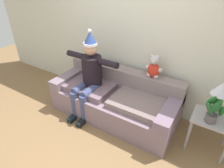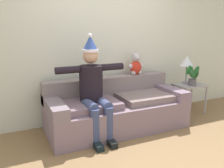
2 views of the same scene
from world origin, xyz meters
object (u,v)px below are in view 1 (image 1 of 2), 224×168
(couch, at_px, (115,99))
(person_seated, at_px, (89,74))
(teddy_bear, at_px, (154,67))
(potted_plant, at_px, (214,110))
(side_table, at_px, (212,123))
(table_lamp, at_px, (221,90))

(couch, distance_m, person_seated, 0.64)
(teddy_bear, bearing_deg, potted_plant, -20.31)
(person_seated, height_order, side_table, person_seated)
(person_seated, relative_size, potted_plant, 3.92)
(teddy_bear, relative_size, table_lamp, 0.74)
(teddy_bear, bearing_deg, person_seated, -154.83)
(couch, xyz_separation_m, side_table, (1.53, 0.03, 0.15))
(teddy_bear, bearing_deg, table_lamp, -10.36)
(couch, relative_size, teddy_bear, 5.70)
(side_table, distance_m, table_lamp, 0.50)
(couch, bearing_deg, teddy_bear, 28.84)
(side_table, bearing_deg, teddy_bear, 165.14)
(table_lamp, bearing_deg, teddy_bear, 169.64)
(person_seated, height_order, table_lamp, person_seated)
(person_seated, relative_size, teddy_bear, 3.94)
(person_seated, distance_m, potted_plant, 1.93)
(couch, relative_size, person_seated, 1.45)
(person_seated, bearing_deg, potted_plant, 2.85)
(side_table, bearing_deg, potted_plant, -112.56)
(table_lamp, bearing_deg, side_table, -74.34)
(person_seated, distance_m, table_lamp, 1.97)
(couch, height_order, table_lamp, table_lamp)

